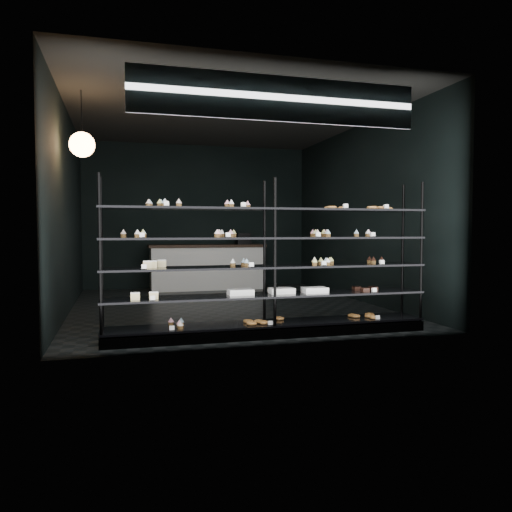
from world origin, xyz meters
The scene contains 5 objects.
room centered at (0.00, 0.00, 1.60)m, with size 5.01×6.01×3.20m.
display_shelf centered at (0.02, -2.45, 0.63)m, with size 4.00×0.50×1.91m.
signage centered at (0.00, -2.93, 2.75)m, with size 3.30×0.05×0.50m.
pendant_lamp centered at (-2.20, -1.09, 2.45)m, with size 0.34×0.34×0.90m.
service_counter centered at (0.13, 2.50, 0.50)m, with size 2.53×0.65×1.23m.
Camera 1 is at (-1.73, -8.26, 1.30)m, focal length 35.00 mm.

